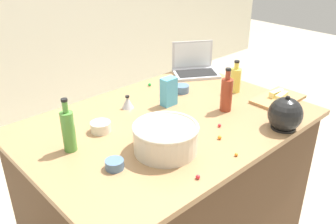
{
  "coord_description": "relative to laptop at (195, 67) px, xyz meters",
  "views": [
    {
      "loc": [
        -1.19,
        -1.28,
        1.83
      ],
      "look_at": [
        0.0,
        0.0,
        0.95
      ],
      "focal_mm": 38.68,
      "sensor_mm": 36.0,
      "label": 1
    }
  ],
  "objects": [
    {
      "name": "ramekin_wide",
      "position": [
        -0.31,
        -0.18,
        -0.02
      ],
      "size": [
        0.09,
        0.09,
        0.05
      ],
      "primitive_type": "cylinder",
      "color": "slate",
      "rests_on": "island_counter"
    },
    {
      "name": "candy_0",
      "position": [
        -0.49,
        -0.65,
        -0.04
      ],
      "size": [
        0.02,
        0.02,
        0.02
      ],
      "primitive_type": "sphere",
      "color": "red",
      "rests_on": "island_counter"
    },
    {
      "name": "butter_stick_left",
      "position": [
        0.02,
        -0.7,
        -0.01
      ],
      "size": [
        0.11,
        0.05,
        0.04
      ],
      "primitive_type": "cube",
      "rotation": [
        0.0,
        0.0,
        0.12
      ],
      "color": "#F4E58C",
      "rests_on": "cutting_board"
    },
    {
      "name": "candy_bag",
      "position": [
        -0.5,
        -0.26,
        0.04
      ],
      "size": [
        0.09,
        0.06,
        0.17
      ],
      "primitive_type": "cube",
      "color": "#4CA5CC",
      "rests_on": "island_counter"
    },
    {
      "name": "laptop",
      "position": [
        0.0,
        0.0,
        0.0
      ],
      "size": [
        0.38,
        0.36,
        0.22
      ],
      "color": "#B7B7BC",
      "rests_on": "island_counter"
    },
    {
      "name": "bottle_olive",
      "position": [
        -1.18,
        -0.31,
        0.06
      ],
      "size": [
        0.06,
        0.06,
        0.27
      ],
      "color": "#4C8C38",
      "rests_on": "island_counter"
    },
    {
      "name": "candy_5",
      "position": [
        -0.59,
        -0.73,
        -0.04
      ],
      "size": [
        0.02,
        0.02,
        0.02
      ],
      "primitive_type": "sphere",
      "color": "orange",
      "rests_on": "island_counter"
    },
    {
      "name": "candy_3",
      "position": [
        -0.07,
        -0.07,
        -0.04
      ],
      "size": [
        0.02,
        0.02,
        0.02
      ],
      "primitive_type": "sphere",
      "color": "red",
      "rests_on": "island_counter"
    },
    {
      "name": "kettle",
      "position": [
        -0.26,
        -0.88,
        0.03
      ],
      "size": [
        0.21,
        0.18,
        0.2
      ],
      "color": "black",
      "rests_on": "island_counter"
    },
    {
      "name": "cutting_board",
      "position": [
        0.03,
        -0.67,
        -0.04
      ],
      "size": [
        0.33,
        0.2,
        0.02
      ],
      "primitive_type": "cube",
      "color": "#AD7F4C",
      "rests_on": "island_counter"
    },
    {
      "name": "mixing_bowl_large",
      "position": [
        -0.86,
        -0.62,
        0.02
      ],
      "size": [
        0.31,
        0.31,
        0.14
      ],
      "color": "beige",
      "rests_on": "island_counter"
    },
    {
      "name": "candy_1",
      "position": [
        -0.4,
        0.04,
        -0.04
      ],
      "size": [
        0.02,
        0.02,
        0.02
      ],
      "primitive_type": "sphere",
      "color": "green",
      "rests_on": "island_counter"
    },
    {
      "name": "island_counter",
      "position": [
        -0.64,
        -0.41,
        -0.5
      ],
      "size": [
        1.55,
        1.1,
        0.9
      ],
      "color": "#4C331E",
      "rests_on": "ground"
    },
    {
      "name": "candy_4",
      "position": [
        -0.65,
        -0.88,
        -0.04
      ],
      "size": [
        0.02,
        0.02,
        0.02
      ],
      "primitive_type": "sphere",
      "color": "orange",
      "rests_on": "island_counter"
    },
    {
      "name": "bottle_soy",
      "position": [
        -0.31,
        -0.54,
        0.06
      ],
      "size": [
        0.07,
        0.07,
        0.25
      ],
      "color": "maroon",
      "rests_on": "island_counter"
    },
    {
      "name": "kitchen_timer",
      "position": [
        -0.71,
        -0.13,
        -0.01
      ],
      "size": [
        0.07,
        0.07,
        0.08
      ],
      "color": "#B2B2B7",
      "rests_on": "island_counter"
    },
    {
      "name": "candy_2",
      "position": [
        -0.91,
        -0.88,
        -0.04
      ],
      "size": [
        0.02,
        0.02,
        0.02
      ],
      "primitive_type": "sphere",
      "color": "red",
      "rests_on": "island_counter"
    },
    {
      "name": "butter_stick_right",
      "position": [
        0.04,
        -0.65,
        -0.01
      ],
      "size": [
        0.11,
        0.05,
        0.04
      ],
      "primitive_type": "cube",
      "rotation": [
        0.0,
        0.0,
        -0.09
      ],
      "color": "#F4E58C",
      "rests_on": "cutting_board"
    },
    {
      "name": "bottle_oil",
      "position": [
        -0.06,
        -0.41,
        0.04
      ],
      "size": [
        0.07,
        0.07,
        0.21
      ],
      "color": "#DBC64C",
      "rests_on": "island_counter"
    },
    {
      "name": "ramekin_small",
      "position": [
        -1.12,
        -0.58,
        -0.03
      ],
      "size": [
        0.08,
        0.08,
        0.04
      ],
      "primitive_type": "cylinder",
      "color": "slate",
      "rests_on": "island_counter"
    },
    {
      "name": "ramekin_medium",
      "position": [
        -0.98,
        -0.26,
        -0.02
      ],
      "size": [
        0.1,
        0.1,
        0.05
      ],
      "primitive_type": "cylinder",
      "color": "beige",
      "rests_on": "island_counter"
    }
  ]
}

